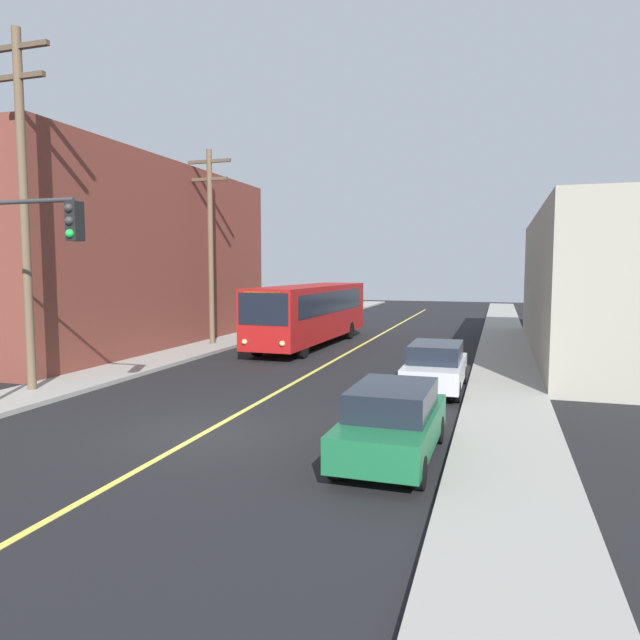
{
  "coord_description": "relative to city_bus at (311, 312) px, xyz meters",
  "views": [
    {
      "loc": [
        6.94,
        -12.49,
        4.11
      ],
      "look_at": [
        0.0,
        9.78,
        2.0
      ],
      "focal_mm": 32.3,
      "sensor_mm": 36.0,
      "label": 1
    }
  ],
  "objects": [
    {
      "name": "ground_plane",
      "position": [
        2.54,
        -16.29,
        -1.82
      ],
      "size": [
        120.0,
        120.0,
        0.0
      ],
      "primitive_type": "plane",
      "color": "black"
    },
    {
      "name": "sidewalk_left",
      "position": [
        -4.71,
        -6.29,
        -1.74
      ],
      "size": [
        2.5,
        90.0,
        0.15
      ],
      "primitive_type": "cube",
      "color": "gray",
      "rests_on": "ground"
    },
    {
      "name": "sidewalk_right",
      "position": [
        9.79,
        -6.29,
        -1.74
      ],
      "size": [
        2.5,
        90.0,
        0.15
      ],
      "primitive_type": "cube",
      "color": "gray",
      "rests_on": "ground"
    },
    {
      "name": "lane_stripe_center",
      "position": [
        2.54,
        -1.29,
        -1.81
      ],
      "size": [
        0.16,
        60.0,
        0.01
      ],
      "primitive_type": "cube",
      "color": "#D8CC4C",
      "rests_on": "ground"
    },
    {
      "name": "building_left_brick",
      "position": [
        -10.95,
        -2.67,
        2.89
      ],
      "size": [
        10.0,
        20.13,
        9.42
      ],
      "color": "brown",
      "rests_on": "ground"
    },
    {
      "name": "city_bus",
      "position": [
        0.0,
        0.0,
        0.0
      ],
      "size": [
        2.93,
        12.22,
        3.2
      ],
      "color": "maroon",
      "rests_on": "ground"
    },
    {
      "name": "parked_car_green",
      "position": [
        7.38,
        -16.8,
        -0.98
      ],
      "size": [
        1.87,
        4.42,
        1.62
      ],
      "color": "#196038",
      "rests_on": "ground"
    },
    {
      "name": "parked_car_silver",
      "position": [
        7.53,
        -9.5,
        -0.98
      ],
      "size": [
        1.83,
        4.41,
        1.62
      ],
      "color": "#B7B7BC",
      "rests_on": "ground"
    },
    {
      "name": "utility_pole_near",
      "position": [
        -5.07,
        -13.85,
        4.57
      ],
      "size": [
        2.4,
        0.28,
        11.43
      ],
      "color": "brown",
      "rests_on": "sidewalk_left"
    },
    {
      "name": "utility_pole_mid",
      "position": [
        -4.92,
        -1.7,
        3.85
      ],
      "size": [
        2.4,
        0.28,
        10.03
      ],
      "color": "brown",
      "rests_on": "sidewalk_left"
    },
    {
      "name": "traffic_signal_left_corner",
      "position": [
        -2.87,
        -16.5,
        2.49
      ],
      "size": [
        3.75,
        0.48,
        6.0
      ],
      "color": "#2D2D33",
      "rests_on": "sidewalk_left"
    }
  ]
}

